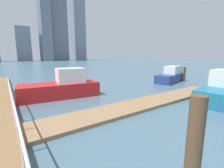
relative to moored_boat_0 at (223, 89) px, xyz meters
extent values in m
plane|color=#476675|center=(-9.69, 11.93, -0.79)|extent=(300.00, 300.00, 0.00)
cube|color=#93704C|center=(-5.29, 2.52, -0.70)|extent=(15.80, 2.00, 0.18)
cylinder|color=white|center=(-12.84, -0.29, 0.13)|extent=(0.06, 0.06, 1.05)
cylinder|color=white|center=(-12.84, 1.20, 0.13)|extent=(0.06, 0.06, 1.05)
cylinder|color=white|center=(-12.84, 2.69, 0.13)|extent=(0.06, 0.06, 1.05)
cylinder|color=white|center=(-12.84, 4.18, 0.13)|extent=(0.06, 0.06, 1.05)
cylinder|color=white|center=(-12.84, 5.68, 0.13)|extent=(0.06, 0.06, 1.05)
cylinder|color=white|center=(-12.84, 7.17, 0.13)|extent=(0.06, 0.06, 1.05)
cylinder|color=white|center=(-12.84, 8.66, 0.13)|extent=(0.06, 0.06, 1.05)
cylinder|color=white|center=(-12.84, 10.15, 0.13)|extent=(0.06, 0.06, 1.05)
cylinder|color=#473826|center=(6.24, 6.49, 0.12)|extent=(0.32, 0.32, 1.83)
cylinder|color=brown|center=(-10.50, -3.04, 0.47)|extent=(0.26, 0.26, 2.53)
cube|color=#1E6B8C|center=(-0.13, -0.02, -0.28)|extent=(6.44, 2.88, 1.03)
cube|color=red|center=(-9.56, 7.76, -0.23)|extent=(6.10, 2.85, 1.12)
cube|color=white|center=(-8.71, 7.65, 0.90)|extent=(2.27, 1.97, 1.14)
cube|color=navy|center=(4.28, 7.16, -0.30)|extent=(6.00, 3.07, 0.99)
cube|color=white|center=(4.87, 7.30, 0.70)|extent=(2.78, 1.99, 1.00)
cube|color=gray|center=(1.53, 138.10, 12.38)|extent=(10.47, 12.18, 26.35)
cube|color=slate|center=(16.70, 130.48, 31.58)|extent=(7.66, 12.62, 64.75)
cube|color=slate|center=(30.27, 135.97, 38.34)|extent=(13.09, 7.50, 78.28)
cube|color=gray|center=(50.94, 144.98, 31.50)|extent=(12.77, 11.88, 64.59)
camera|label=1|loc=(-12.99, -4.13, 2.34)|focal=24.28mm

